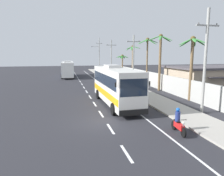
% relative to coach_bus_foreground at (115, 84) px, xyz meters
% --- Properties ---
extents(ground_plane, '(160.00, 160.00, 0.00)m').
position_rel_coach_bus_foreground_xyz_m(ground_plane, '(-2.06, -5.31, -2.05)').
color(ground_plane, '#28282D').
extents(sidewalk_kerb, '(3.20, 90.00, 0.14)m').
position_rel_coach_bus_foreground_xyz_m(sidewalk_kerb, '(4.74, 4.69, -1.98)').
color(sidewalk_kerb, '#A8A399').
rests_on(sidewalk_kerb, ground).
extents(lane_markings, '(3.38, 71.00, 0.01)m').
position_rel_coach_bus_foreground_xyz_m(lane_markings, '(-0.07, 9.02, -2.05)').
color(lane_markings, white).
rests_on(lane_markings, ground).
extents(boundary_wall, '(0.24, 60.00, 2.27)m').
position_rel_coach_bus_foreground_xyz_m(boundary_wall, '(8.54, 8.69, -0.92)').
color(boundary_wall, '#B2B2AD').
rests_on(boundary_wall, ground).
extents(coach_bus_foreground, '(3.03, 10.63, 3.95)m').
position_rel_coach_bus_foreground_xyz_m(coach_bus_foreground, '(0.00, 0.00, 0.00)').
color(coach_bus_foreground, silver).
rests_on(coach_bus_foreground, ground).
extents(coach_bus_far_lane, '(3.10, 11.40, 3.66)m').
position_rel_coach_bus_foreground_xyz_m(coach_bus_far_lane, '(-4.09, 27.50, -0.15)').
color(coach_bus_far_lane, white).
rests_on(coach_bus_far_lane, ground).
extents(motorcycle_beside_bus, '(0.56, 1.96, 1.65)m').
position_rel_coach_bus_foreground_xyz_m(motorcycle_beside_bus, '(2.04, -8.55, -1.38)').
color(motorcycle_beside_bus, black).
rests_on(motorcycle_beside_bus, ground).
extents(motorcycle_trailing, '(0.56, 1.96, 1.64)m').
position_rel_coach_bus_foreground_xyz_m(motorcycle_trailing, '(2.20, 8.81, -1.39)').
color(motorcycle_trailing, black).
rests_on(motorcycle_trailing, ground).
extents(pedestrian_near_kerb, '(0.36, 0.36, 1.65)m').
position_rel_coach_bus_foreground_xyz_m(pedestrian_near_kerb, '(5.30, 7.43, -1.05)').
color(pedestrian_near_kerb, beige).
rests_on(pedestrian_near_kerb, sidewalk_kerb).
extents(pedestrian_midwalk, '(0.36, 0.36, 1.70)m').
position_rel_coach_bus_foreground_xyz_m(pedestrian_midwalk, '(5.63, 8.51, -1.02)').
color(pedestrian_midwalk, gold).
rests_on(pedestrian_midwalk, sidewalk_kerb).
extents(utility_pole_nearest, '(2.13, 0.24, 8.77)m').
position_rel_coach_bus_foreground_xyz_m(utility_pole_nearest, '(6.57, -4.77, 2.52)').
color(utility_pole_nearest, '#9E9E99').
rests_on(utility_pole_nearest, ground).
extents(utility_pole_mid, '(2.38, 0.24, 8.19)m').
position_rel_coach_bus_foreground_xyz_m(utility_pole_mid, '(6.42, 13.23, 2.26)').
color(utility_pole_mid, '#9E9E99').
rests_on(utility_pole_mid, ground).
extents(utility_pole_far, '(2.53, 0.24, 8.55)m').
position_rel_coach_bus_foreground_xyz_m(utility_pole_far, '(6.80, 31.23, 2.44)').
color(utility_pole_far, '#9E9E99').
rests_on(utility_pole_far, ground).
extents(utility_pole_distant, '(3.69, 0.24, 10.43)m').
position_rel_coach_bus_foreground_xyz_m(utility_pole_distant, '(6.73, 49.23, 3.45)').
color(utility_pole_distant, '#9E9E99').
rests_on(utility_pole_distant, ground).
extents(palm_nearest, '(3.47, 3.34, 7.66)m').
position_rel_coach_bus_foreground_xyz_m(palm_nearest, '(8.12, 11.46, 3.75)').
color(palm_nearest, brown).
rests_on(palm_nearest, ground).
extents(palm_second, '(3.56, 3.38, 7.79)m').
position_rel_coach_bus_foreground_xyz_m(palm_second, '(8.00, 6.62, 3.24)').
color(palm_second, brown).
rests_on(palm_second, ground).
extents(palm_third, '(3.25, 3.11, 6.97)m').
position_rel_coach_bus_foreground_xyz_m(palm_third, '(8.45, -0.12, 2.76)').
color(palm_third, brown).
rests_on(palm_third, ground).
extents(palm_fourth, '(3.01, 2.85, 6.90)m').
position_rel_coach_bus_foreground_xyz_m(palm_fourth, '(9.03, 21.32, 2.66)').
color(palm_fourth, brown).
rests_on(palm_fourth, ground).
extents(palm_farthest, '(2.85, 2.70, 5.02)m').
position_rel_coach_bus_foreground_xyz_m(palm_farthest, '(7.61, 23.98, 1.76)').
color(palm_farthest, brown).
rests_on(palm_farthest, ground).
extents(roadside_building, '(13.09, 8.14, 3.47)m').
position_rel_coach_bus_foreground_xyz_m(roadside_building, '(15.42, 4.08, -0.30)').
color(roadside_building, tan).
rests_on(roadside_building, ground).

